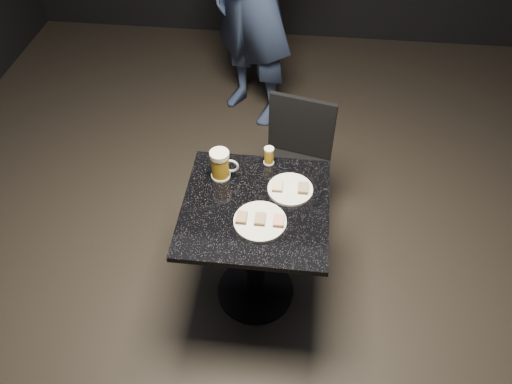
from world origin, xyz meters
TOP-DOWN VIEW (x-y plane):
  - floor at (0.00, 0.00)m, footprint 6.00×6.00m
  - plate_large at (0.03, -0.10)m, footprint 0.24×0.24m
  - plate_small at (0.16, 0.12)m, footprint 0.22×0.22m
  - table at (0.00, 0.00)m, footprint 0.70×0.70m
  - beer_mug at (-0.19, 0.18)m, footprint 0.14×0.10m
  - beer_tumbler at (0.03, 0.30)m, footprint 0.05×0.05m
  - chair at (0.16, 0.61)m, footprint 0.47×0.47m
  - canapes_on_plate_large at (0.03, -0.10)m, footprint 0.22×0.07m
  - canapes_on_plate_small at (0.16, 0.12)m, footprint 0.17×0.07m

SIDE VIEW (x-z plane):
  - floor at x=0.00m, z-range 0.00..0.00m
  - chair at x=0.16m, z-range 0.07..0.93m
  - table at x=0.00m, z-range 0.13..0.88m
  - plate_large at x=0.03m, z-range 0.75..0.76m
  - plate_small at x=0.16m, z-range 0.75..0.76m
  - canapes_on_plate_large at x=0.03m, z-range 0.76..0.78m
  - canapes_on_plate_small at x=0.16m, z-range 0.76..0.78m
  - beer_tumbler at x=0.03m, z-range 0.75..0.85m
  - beer_mug at x=-0.19m, z-range 0.75..0.91m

